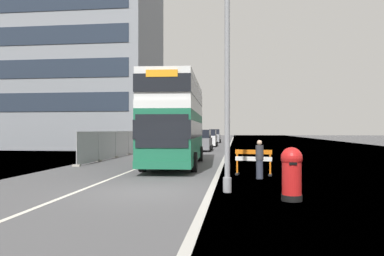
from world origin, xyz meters
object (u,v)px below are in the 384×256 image
at_px(double_decker_bus, 176,121).
at_px(red_pillar_postbox, 292,171).
at_px(car_receding_far, 187,137).
at_px(car_oncoming_near, 202,141).
at_px(car_receding_mid, 210,139).
at_px(lamppost_foreground, 227,79).
at_px(roadworks_barrier, 254,159).
at_px(car_far_side, 215,136).
at_px(pedestrian_at_kerb, 260,159).

distance_m(double_decker_bus, red_pillar_postbox, 11.65).
bearing_deg(double_decker_bus, car_receding_far, 96.43).
xyz_separation_m(car_oncoming_near, car_receding_mid, (0.09, 9.98, 0.01)).
xyz_separation_m(red_pillar_postbox, car_oncoming_near, (-5.10, 25.60, 0.12)).
bearing_deg(red_pillar_postbox, car_oncoming_near, 101.26).
relative_size(lamppost_foreground, car_oncoming_near, 1.88).
relative_size(double_decker_bus, car_oncoming_near, 2.56).
bearing_deg(red_pillar_postbox, lamppost_foreground, 147.12).
xyz_separation_m(roadworks_barrier, car_receding_far, (-7.91, 35.89, 0.33)).
bearing_deg(car_oncoming_near, lamppost_foreground, -82.60).
height_order(roadworks_barrier, car_receding_mid, car_receding_mid).
bearing_deg(car_receding_far, car_oncoming_near, -77.45).
distance_m(red_pillar_postbox, car_oncoming_near, 26.10).
xyz_separation_m(roadworks_barrier, car_oncoming_near, (-4.26, 19.49, 0.24)).
height_order(red_pillar_postbox, car_oncoming_near, car_oncoming_near).
bearing_deg(roadworks_barrier, lamppost_foreground, -102.72).
distance_m(double_decker_bus, car_receding_far, 31.96).
bearing_deg(car_far_side, car_receding_mid, -89.25).
distance_m(lamppost_foreground, roadworks_barrier, 5.85).
height_order(lamppost_foreground, car_oncoming_near, lamppost_foreground).
xyz_separation_m(red_pillar_postbox, car_far_side, (-5.19, 49.36, 0.17)).
xyz_separation_m(double_decker_bus, car_receding_mid, (0.17, 25.30, -1.64)).
height_order(roadworks_barrier, pedestrian_at_kerb, pedestrian_at_kerb).
relative_size(lamppost_foreground, car_receding_mid, 1.83).
relative_size(double_decker_bus, red_pillar_postbox, 6.95).
height_order(lamppost_foreground, pedestrian_at_kerb, lamppost_foreground).
xyz_separation_m(roadworks_barrier, car_far_side, (-4.35, 43.25, 0.29)).
relative_size(lamppost_foreground, pedestrian_at_kerb, 4.85).
height_order(red_pillar_postbox, roadworks_barrier, red_pillar_postbox).
relative_size(red_pillar_postbox, car_far_side, 0.35).
relative_size(red_pillar_postbox, car_receding_far, 0.37).
distance_m(car_oncoming_near, pedestrian_at_kerb, 21.24).
bearing_deg(car_receding_far, car_far_side, 64.18).
bearing_deg(roadworks_barrier, car_receding_mid, 98.06).
height_order(lamppost_foreground, car_receding_mid, lamppost_foreground).
bearing_deg(car_receding_mid, car_receding_far, 120.20).
distance_m(lamppost_foreground, car_oncoming_near, 24.71).
bearing_deg(car_oncoming_near, car_receding_mid, 89.50).
height_order(car_oncoming_near, car_far_side, car_far_side).
distance_m(double_decker_bus, lamppost_foreground, 9.67).
xyz_separation_m(car_receding_mid, pedestrian_at_kerb, (4.37, -30.75, -0.17)).
bearing_deg(lamppost_foreground, car_receding_mid, 95.12).
bearing_deg(car_far_side, lamppost_foreground, -86.13).
distance_m(lamppost_foreground, red_pillar_postbox, 3.73).
bearing_deg(car_receding_mid, red_pillar_postbox, -81.98).
distance_m(lamppost_foreground, car_receding_mid, 34.58).
height_order(car_receding_mid, car_receding_far, car_receding_far).
relative_size(double_decker_bus, pedestrian_at_kerb, 6.62).
height_order(double_decker_bus, red_pillar_postbox, double_decker_bus).
xyz_separation_m(double_decker_bus, lamppost_foreground, (3.24, -9.03, 1.16)).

